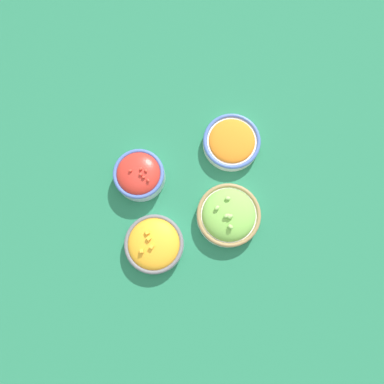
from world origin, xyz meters
The scene contains 5 objects.
ground_plane centered at (0.00, 0.00, 0.00)m, with size 3.00×3.00×0.00m, color #23704C.
bowl_cherry_tomatoes centered at (-0.14, 0.07, 0.04)m, with size 0.15×0.15×0.08m.
bowl_squash centered at (-0.13, -0.13, 0.03)m, with size 0.17×0.17×0.07m.
bowl_lettuce centered at (0.09, -0.08, 0.03)m, with size 0.18×0.18×0.08m.
bowl_carrots centered at (0.14, 0.14, 0.02)m, with size 0.17×0.17×0.05m.
Camera 1 is at (-0.03, -0.20, 1.09)m, focal length 35.00 mm.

